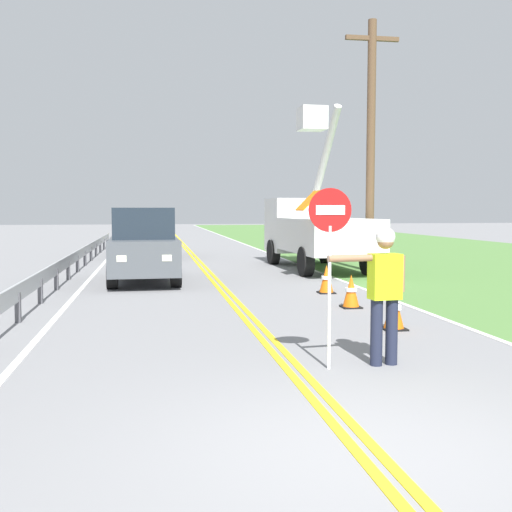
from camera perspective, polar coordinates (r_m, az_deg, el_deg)
ground_plane at (r=5.53m, az=10.38°, el=-17.57°), size 160.00×160.00×0.00m
grass_verge_right at (r=28.27m, az=18.64°, el=-0.03°), size 16.00×110.00×0.01m
centerline_yellow_left at (r=24.96m, az=-5.72°, el=-0.38°), size 0.11×110.00×0.01m
centerline_yellow_right at (r=24.97m, az=-5.31°, el=-0.37°), size 0.11×110.00×0.01m
edge_line_right at (r=25.48m, az=2.59°, el=-0.27°), size 0.12×110.00×0.01m
edge_line_left at (r=24.97m, az=-13.78°, el=-0.48°), size 0.12×110.00×0.01m
flagger_worker at (r=8.25m, az=11.79°, el=-2.80°), size 1.08×0.28×1.83m
stop_sign_paddle at (r=7.88m, az=6.86°, el=1.76°), size 0.56×0.04×2.33m
utility_bucket_truck at (r=21.54m, az=5.37°, el=2.64°), size 2.67×6.89×5.61m
oncoming_suv_nearest at (r=17.68m, az=-10.38°, el=1.05°), size 1.99×4.64×2.10m
oncoming_suv_second at (r=26.93m, az=-9.65°, el=2.18°), size 2.03×4.66×2.10m
utility_pole_near at (r=20.90m, az=10.60°, el=10.39°), size 1.80×0.28×8.20m
traffic_cone_lead at (r=10.82m, az=12.67°, el=-4.92°), size 0.40×0.40×0.70m
traffic_cone_mid at (r=13.02m, az=8.81°, el=-3.30°), size 0.40×0.40×0.70m
traffic_cone_tail at (r=15.17m, az=6.55°, el=-2.19°), size 0.40×0.40×0.70m
guardrail_left_shoulder at (r=19.83m, az=-16.62°, el=-0.28°), size 0.10×32.00×0.71m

